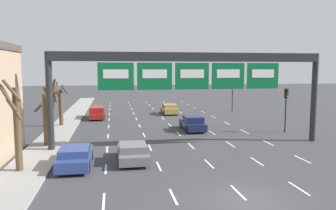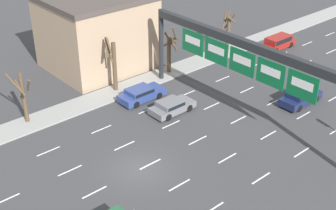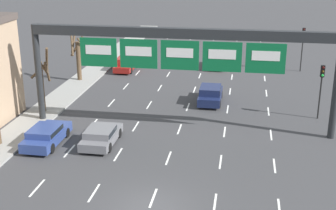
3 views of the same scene
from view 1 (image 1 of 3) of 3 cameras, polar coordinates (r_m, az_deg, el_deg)
name	(u,v)px [view 1 (image 1 of 3)]	position (r m, az deg, el deg)	size (l,w,h in m)	color
ground_plane	(246,200)	(16.43, 13.44, -15.84)	(220.00, 220.00, 0.00)	#3D3D3F
lane_dashes	(184,139)	(28.79, 2.85, -6.00)	(13.32, 67.00, 0.01)	white
sign_gantry	(191,70)	(25.80, 4.07, 6.09)	(21.88, 0.70, 7.41)	#232628
car_gold	(170,109)	(44.55, 0.26, -0.65)	(1.94, 4.01, 1.36)	#A88947
car_blue	(75,156)	(21.61, -15.87, -8.52)	(1.96, 4.54, 1.29)	navy
car_navy	(193,123)	(32.86, 4.32, -3.08)	(1.90, 4.42, 1.47)	#19234C
car_grey	(133,152)	(22.11, -6.16, -8.07)	(1.96, 4.20, 1.21)	slate
suv_red	(97,112)	(41.40, -12.23, -1.17)	(1.83, 4.72, 1.50)	maroon
traffic_light_near_gantry	(233,89)	(46.61, 11.19, 2.74)	(0.30, 0.35, 4.65)	black
traffic_light_mid_block	(286,101)	(33.39, 19.88, 0.64)	(0.30, 0.35, 4.26)	black
tree_bare_closest	(60,103)	(36.67, -18.27, 0.33)	(1.72, 1.76, 4.62)	brown
tree_bare_third	(47,113)	(27.47, -20.30, -1.33)	(1.87, 1.69, 5.26)	brown
tree_bare_furthest	(16,123)	(20.96, -24.96, -2.86)	(1.46, 1.21, 5.43)	brown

